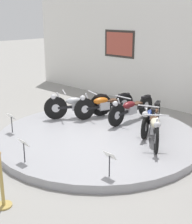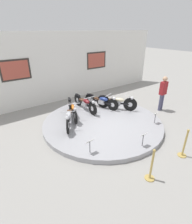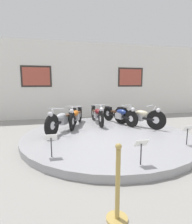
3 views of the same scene
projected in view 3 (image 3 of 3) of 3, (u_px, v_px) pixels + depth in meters
The scene contains 12 objects.
ground_plane at pixel (107, 139), 5.55m from camera, with size 60.00×60.00×0.00m, color gray.
display_platform at pixel (107, 136), 5.54m from camera, with size 5.17×5.17×0.18m, color #99999E.
back_wall at pixel (86, 81), 8.93m from camera, with size 14.00×0.22×3.75m.
motorcycle_silver at pixel (63, 119), 5.67m from camera, with size 1.14×1.74×0.82m.
motorcycle_orange at pixel (76, 116), 6.37m from camera, with size 0.74×1.91×0.80m.
motorcycle_maroon at pixel (97, 114), 6.79m from camera, with size 0.54×1.99×0.79m.
motorcycle_blue at pixel (120, 114), 6.75m from camera, with size 0.78×1.85×0.78m.
motorcycle_cream at pixel (139, 116), 6.28m from camera, with size 1.26×1.64×0.81m.
info_placard_front_left at pixel (51, 140), 3.67m from camera, with size 0.26×0.11×0.51m.
info_placard_front_centre at pixel (141, 147), 3.31m from camera, with size 0.26×0.11×0.51m.
info_placard_front_right at pixel (188, 131), 4.42m from camera, with size 0.26×0.11×0.51m.
stanchion_post_left_of_entry at pixel (117, 195), 2.19m from camera, with size 0.28×0.28×1.02m.
Camera 3 is at (-1.56, -5.12, 1.73)m, focal length 28.00 mm.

